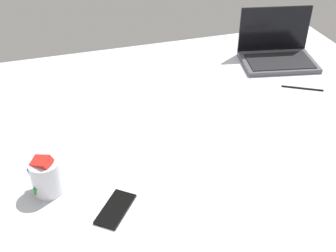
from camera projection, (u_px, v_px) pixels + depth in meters
bed_mattress at (196, 139)px, 163.32cm from camera, size 180.00×140.00×18.00cm
laptop at (277, 52)px, 195.10cm from camera, size 36.74×28.80×23.00cm
snack_cup at (45, 176)px, 123.79cm from camera, size 9.46×9.00×13.93cm
cell_phone at (116, 209)px, 120.61cm from camera, size 13.93×15.24×0.80cm
charger_cable at (302, 88)px, 176.33cm from camera, size 15.10×8.87×0.60cm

